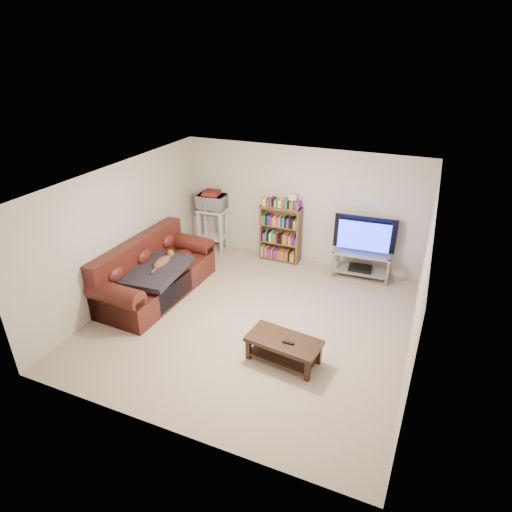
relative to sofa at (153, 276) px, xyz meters
The scene contains 19 objects.
floor 2.06m from the sofa, ahead, with size 5.00×5.00×0.00m, color #BEA78D.
ceiling 2.89m from the sofa, ahead, with size 5.00×5.00×0.00m, color white.
wall_back 3.24m from the sofa, 49.62° to the left, with size 5.00×5.00×0.00m, color beige.
wall_front 3.42m from the sofa, 52.18° to the right, with size 5.00×5.00×0.00m, color beige.
wall_left 0.98m from the sofa, 166.40° to the right, with size 5.00×5.00×0.00m, color beige.
wall_right 4.61m from the sofa, ahead, with size 5.00×5.00×0.00m, color beige.
sofa is the anchor object (origin of this frame).
blanket 0.35m from the sofa, 42.25° to the right, with size 0.93×1.20×0.10m, color black.
cat 0.36m from the sofa, 13.42° to the left, with size 0.26×0.65×0.20m, color brown, non-canonical shape.
coffee_table 2.99m from the sofa, 17.23° to the right, with size 1.11×0.65×0.39m.
remote 3.09m from the sofa, 17.79° to the right, with size 0.17×0.05×0.02m, color black.
tv_stand 4.00m from the sofa, 31.31° to the left, with size 1.13×0.56×0.55m.
television 4.04m from the sofa, 31.31° to the left, with size 1.19×0.16×0.68m, color black.
dvd_player 4.00m from the sofa, 31.31° to the left, with size 0.44×0.31×0.06m, color black.
bookshelf 2.76m from the sofa, 51.84° to the left, with size 0.85×0.27×1.22m.
shelf_clutter 2.98m from the sofa, 50.45° to the left, with size 0.62×0.19×0.28m.
microwave_stand 2.11m from the sofa, 86.13° to the left, with size 0.63×0.49×0.96m.
microwave 2.23m from the sofa, 86.13° to the left, with size 0.59×0.40×0.33m, color silver.
game_boxes 2.30m from the sofa, 86.13° to the left, with size 0.35×0.30×0.05m, color maroon.
Camera 1 is at (2.36, -5.48, 4.20)m, focal length 30.00 mm.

